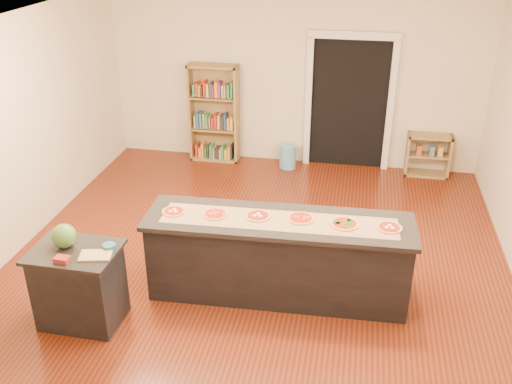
% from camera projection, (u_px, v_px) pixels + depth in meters
% --- Properties ---
extents(room, '(6.00, 7.00, 2.80)m').
position_uv_depth(room, '(253.00, 167.00, 6.06)').
color(room, beige).
rests_on(room, ground).
extents(doorway, '(1.40, 0.09, 2.21)m').
position_uv_depth(doorway, '(350.00, 96.00, 9.05)').
color(doorway, black).
rests_on(doorway, room).
extents(kitchen_island, '(2.84, 0.77, 0.94)m').
position_uv_depth(kitchen_island, '(278.00, 257.00, 6.18)').
color(kitchen_island, black).
rests_on(kitchen_island, ground).
extents(side_counter, '(0.86, 0.63, 0.85)m').
position_uv_depth(side_counter, '(80.00, 286.00, 5.78)').
color(side_counter, black).
rests_on(side_counter, ground).
extents(bookshelf, '(0.82, 0.29, 1.63)m').
position_uv_depth(bookshelf, '(214.00, 114.00, 9.45)').
color(bookshelf, olive).
rests_on(bookshelf, ground).
extents(low_shelf, '(0.69, 0.29, 0.69)m').
position_uv_depth(low_shelf, '(428.00, 155.00, 9.08)').
color(low_shelf, olive).
rests_on(low_shelf, ground).
extents(waste_bin, '(0.27, 0.27, 0.40)m').
position_uv_depth(waste_bin, '(288.00, 156.00, 9.40)').
color(waste_bin, '#5BA6CC').
rests_on(waste_bin, ground).
extents(kraft_paper, '(2.48, 0.53, 0.00)m').
position_uv_depth(kraft_paper, '(279.00, 221.00, 5.95)').
color(kraft_paper, '#8F694A').
rests_on(kraft_paper, kitchen_island).
extents(watermelon, '(0.25, 0.25, 0.25)m').
position_uv_depth(watermelon, '(64.00, 236.00, 5.60)').
color(watermelon, '#144214').
rests_on(watermelon, side_counter).
extents(cutting_board, '(0.34, 0.26, 0.02)m').
position_uv_depth(cutting_board, '(96.00, 255.00, 5.49)').
color(cutting_board, tan).
rests_on(cutting_board, side_counter).
extents(package_red, '(0.15, 0.11, 0.05)m').
position_uv_depth(package_red, '(62.00, 259.00, 5.40)').
color(package_red, maroon).
rests_on(package_red, side_counter).
extents(package_teal, '(0.13, 0.13, 0.05)m').
position_uv_depth(package_teal, '(109.00, 247.00, 5.61)').
color(package_teal, '#195966').
rests_on(package_teal, side_counter).
extents(pizza_a, '(0.27, 0.27, 0.02)m').
position_uv_depth(pizza_a, '(174.00, 211.00, 6.11)').
color(pizza_a, tan).
rests_on(pizza_a, kitchen_island).
extents(pizza_b, '(0.26, 0.26, 0.02)m').
position_uv_depth(pizza_b, '(215.00, 214.00, 6.06)').
color(pizza_b, tan).
rests_on(pizza_b, kitchen_island).
extents(pizza_c, '(0.29, 0.29, 0.02)m').
position_uv_depth(pizza_c, '(258.00, 216.00, 6.02)').
color(pizza_c, tan).
rests_on(pizza_c, kitchen_island).
extents(pizza_d, '(0.27, 0.27, 0.02)m').
position_uv_depth(pizza_d, '(301.00, 218.00, 5.97)').
color(pizza_d, tan).
rests_on(pizza_d, kitchen_island).
extents(pizza_e, '(0.31, 0.31, 0.02)m').
position_uv_depth(pizza_e, '(344.00, 224.00, 5.87)').
color(pizza_e, tan).
rests_on(pizza_e, kitchen_island).
extents(pizza_f, '(0.28, 0.28, 0.02)m').
position_uv_depth(pizza_f, '(389.00, 227.00, 5.80)').
color(pizza_f, tan).
rests_on(pizza_f, kitchen_island).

